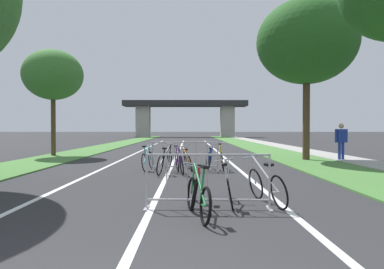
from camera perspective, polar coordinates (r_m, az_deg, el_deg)
grass_verge_left at (r=32.11m, az=-12.57°, el=-1.70°), size 2.76×70.95×0.05m
grass_verge_right at (r=31.83m, az=9.19°, el=-1.71°), size 2.76×70.95×0.05m
sidewalk_path_right at (r=32.29m, az=13.19°, el=-1.66°), size 1.81×70.95×0.08m
lane_stripe_center at (r=22.91m, az=-2.23°, el=-2.81°), size 0.14×41.05×0.01m
lane_stripe_right_lane at (r=22.97m, az=4.17°, el=-2.80°), size 0.14×41.05×0.01m
lane_stripe_left_lane at (r=23.14m, az=-8.59°, el=-2.78°), size 0.14×41.05×0.01m
overpass_bridge at (r=61.04m, az=-1.09°, el=3.81°), size 21.20×4.23×6.28m
tree_left_oak_mid at (r=20.86m, az=-21.62°, el=8.95°), size 3.22×3.22×5.82m
tree_right_pine_far at (r=17.93m, az=18.11°, el=14.07°), size 4.68×4.68×7.60m
crowd_barrier_nearest at (r=6.67m, az=2.56°, el=-7.66°), size 2.39×0.51×1.05m
crowd_barrier_second at (r=12.44m, az=-1.13°, el=-3.63°), size 2.39×0.48×1.05m
bicycle_black_0 at (r=11.91m, az=-4.44°, el=-4.48°), size 0.65×1.77×1.02m
bicycle_silver_1 at (r=7.27m, az=11.95°, el=-8.11°), size 0.71×1.69×0.98m
bicycle_green_2 at (r=6.11m, az=1.00°, el=-10.07°), size 0.49×1.67×0.93m
bicycle_blue_3 at (r=12.90m, az=2.70°, el=-4.21°), size 0.46×1.60×0.94m
bicycle_white_4 at (r=7.11m, az=5.95°, el=-8.49°), size 0.43×1.62×0.90m
bicycle_orange_5 at (r=12.95m, az=-0.75°, el=-4.18°), size 0.67×1.72×0.92m
bicycle_red_6 at (r=7.08m, az=0.65°, el=-8.65°), size 0.49×1.62×0.86m
bicycle_purple_7 at (r=11.96m, az=-2.12°, el=-4.51°), size 0.46×1.75×0.97m
bicycle_teal_8 at (r=13.01m, az=-7.23°, el=-4.10°), size 0.49×1.66×0.91m
bicycle_yellow_9 at (r=12.97m, az=4.86°, el=-4.05°), size 0.49×1.67×1.00m
pedestrian_in_red_jacket at (r=17.72m, az=23.05°, el=-0.55°), size 0.61×0.41×1.76m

